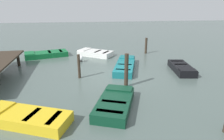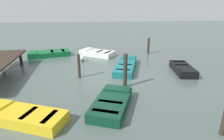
% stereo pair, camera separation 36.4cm
% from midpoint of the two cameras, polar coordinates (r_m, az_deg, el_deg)
% --- Properties ---
extents(ground_plane, '(80.00, 80.00, 0.00)m').
position_cam_midpoint_polar(ground_plane, '(11.51, 0.91, -1.65)').
color(ground_plane, '#4C5B56').
extents(rowboat_black, '(2.82, 1.47, 0.46)m').
position_cam_midpoint_polar(rowboat_black, '(12.93, 21.11, 0.37)').
color(rowboat_black, black).
rests_on(rowboat_black, ground_plane).
extents(rowboat_teal, '(3.97, 2.24, 0.46)m').
position_cam_midpoint_polar(rowboat_teal, '(12.71, 4.97, 1.29)').
color(rowboat_teal, '#14666B').
rests_on(rowboat_teal, ground_plane).
extents(rowboat_yellow, '(2.25, 3.28, 0.46)m').
position_cam_midpoint_polar(rowboat_yellow, '(7.72, -23.72, -12.46)').
color(rowboat_yellow, gold).
rests_on(rowboat_yellow, ground_plane).
extents(rowboat_green, '(2.21, 3.54, 0.46)m').
position_cam_midpoint_polar(rowboat_green, '(16.67, -17.78, 4.67)').
color(rowboat_green, '#0F602D').
rests_on(rowboat_green, ground_plane).
extents(rowboat_white, '(2.73, 3.11, 0.46)m').
position_cam_midpoint_polar(rowboat_white, '(16.17, -3.76, 5.12)').
color(rowboat_white, silver).
rests_on(rowboat_white, ground_plane).
extents(rowboat_dark_green, '(2.97, 2.16, 0.46)m').
position_cam_midpoint_polar(rowboat_dark_green, '(7.93, 1.26, -9.84)').
color(rowboat_dark_green, '#0C3823').
rests_on(rowboat_dark_green, ground_plane).
extents(mooring_piling_near_right, '(0.20, 0.20, 1.37)m').
position_cam_midpoint_polar(mooring_piling_near_right, '(16.97, 11.43, 7.06)').
color(mooring_piling_near_right, '#33281E').
rests_on(mooring_piling_near_right, ground_plane).
extents(mooring_piling_far_right, '(0.16, 0.16, 1.40)m').
position_cam_midpoint_polar(mooring_piling_far_right, '(11.10, -8.91, 1.16)').
color(mooring_piling_far_right, '#33281E').
rests_on(mooring_piling_far_right, ground_plane).
extents(mooring_piling_mid_right, '(0.20, 0.20, 1.76)m').
position_cam_midpoint_polar(mooring_piling_mid_right, '(9.67, 5.05, -0.23)').
color(mooring_piling_mid_right, '#33281E').
rests_on(mooring_piling_mid_right, ground_plane).
extents(marker_buoy, '(0.36, 0.36, 0.48)m').
position_cam_midpoint_polar(marker_buoy, '(14.45, -8.09, 3.60)').
color(marker_buoy, '#262626').
rests_on(marker_buoy, ground_plane).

